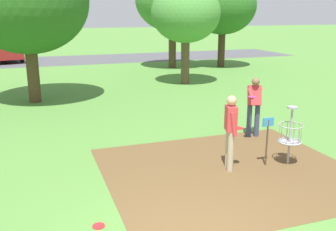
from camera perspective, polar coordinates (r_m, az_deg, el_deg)
name	(u,v)px	position (r m, az deg, el deg)	size (l,w,h in m)	color
dirt_tee_pad	(229,171)	(8.87, 9.06, -8.10)	(5.50, 4.85, 0.01)	brown
disc_golf_basket	(288,133)	(9.33, 17.29, -2.53)	(0.98, 0.58, 1.39)	#9E9EA3
player_foreground_watching	(231,128)	(8.67, 9.25, -1.89)	(0.44, 0.50, 1.71)	tan
player_throwing	(254,103)	(11.10, 12.61, 1.82)	(0.83, 0.93, 1.71)	#384260
frisbee_mid_grass	(99,226)	(6.80, -10.22, -15.77)	(0.21, 0.21, 0.02)	red
tree_near_left	(172,0)	(24.55, 0.66, 16.76)	(4.56, 4.56, 6.11)	#4C3823
tree_near_right	(26,1)	(15.84, -20.20, 15.55)	(4.61, 4.61, 5.80)	#4C3823
tree_mid_left	(186,14)	(18.90, 2.64, 14.83)	(3.30, 3.30, 4.80)	brown
tree_mid_center	(223,6)	(25.10, 8.12, 15.73)	(4.14, 4.14, 5.56)	#422D1E
parking_lot_strip	(63,60)	(29.44, -15.31, 7.87)	(36.00, 6.00, 0.01)	#4C4C51
parked_car_leftmost	(4,48)	(30.06, -23.13, 9.10)	(2.75, 4.51, 1.84)	maroon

